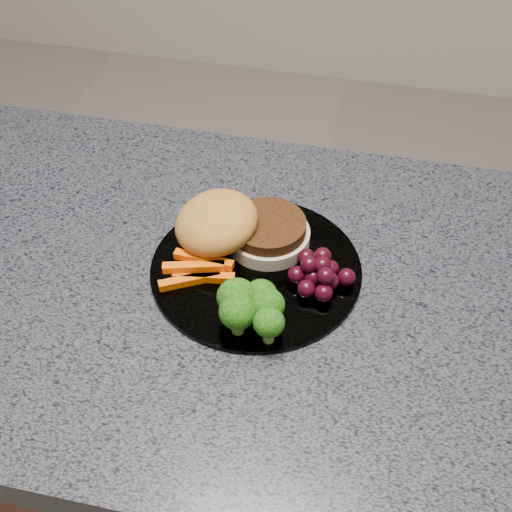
{
  "coord_description": "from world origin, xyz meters",
  "views": [
    {
      "loc": [
        0.2,
        -0.56,
        1.54
      ],
      "look_at": [
        0.06,
        0.03,
        0.93
      ],
      "focal_mm": 50.0,
      "sensor_mm": 36.0,
      "label": 1
    }
  ],
  "objects_px": {
    "plate": "(256,269)",
    "island_cabinet": "(216,470)",
    "grape_bunch": "(318,273)",
    "burger": "(235,229)"
  },
  "relations": [
    {
      "from": "grape_bunch",
      "to": "burger",
      "type": "bearing_deg",
      "value": 159.06
    },
    {
      "from": "island_cabinet",
      "to": "burger",
      "type": "xyz_separation_m",
      "value": [
        0.03,
        0.07,
        0.5
      ]
    },
    {
      "from": "island_cabinet",
      "to": "burger",
      "type": "distance_m",
      "value": 0.51
    },
    {
      "from": "grape_bunch",
      "to": "plate",
      "type": "bearing_deg",
      "value": 175.07
    },
    {
      "from": "plate",
      "to": "island_cabinet",
      "type": "bearing_deg",
      "value": -154.94
    },
    {
      "from": "plate",
      "to": "burger",
      "type": "distance_m",
      "value": 0.06
    },
    {
      "from": "island_cabinet",
      "to": "plate",
      "type": "bearing_deg",
      "value": 25.06
    },
    {
      "from": "burger",
      "to": "plate",
      "type": "bearing_deg",
      "value": -71.03
    },
    {
      "from": "burger",
      "to": "grape_bunch",
      "type": "xyz_separation_m",
      "value": [
        0.11,
        -0.04,
        -0.01
      ]
    },
    {
      "from": "island_cabinet",
      "to": "grape_bunch",
      "type": "relative_size",
      "value": 14.88
    }
  ]
}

